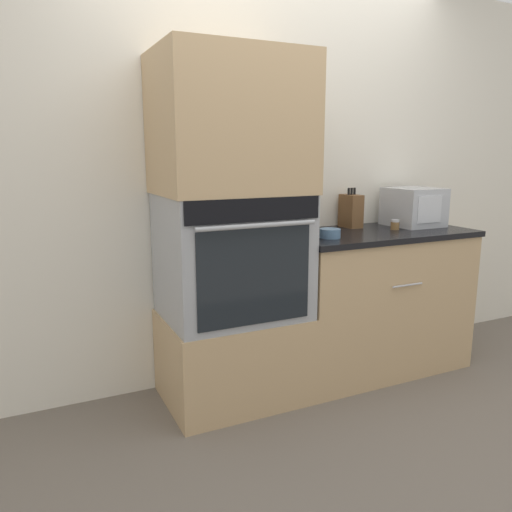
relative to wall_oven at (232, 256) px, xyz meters
name	(u,v)px	position (x,y,z in m)	size (l,w,h in m)	color
ground_plane	(317,405)	(0.39, -0.30, -0.85)	(12.00, 12.00, 0.00)	#6B6056
wall_back	(268,178)	(0.39, 0.33, 0.40)	(8.00, 0.05, 2.50)	silver
oven_cabinet_base	(233,356)	(0.00, 0.00, -0.60)	(0.78, 0.60, 0.50)	tan
wall_oven	(232,256)	(0.00, 0.00, 0.00)	(0.76, 0.64, 0.69)	#9EA0A5
oven_cabinet_upper	(231,124)	(0.00, 0.00, 0.71)	(0.78, 0.60, 0.73)	tan
counter_unit	(373,300)	(1.00, 0.00, -0.39)	(1.23, 0.63, 0.92)	tan
microwave	(413,207)	(1.36, 0.08, 0.20)	(0.32, 0.34, 0.25)	#B2B5BA
knife_block	(351,211)	(0.94, 0.20, 0.18)	(0.09, 0.16, 0.26)	brown
bowl	(330,233)	(0.58, -0.10, 0.10)	(0.12, 0.12, 0.05)	#517599
condiment_jar_near	(395,225)	(1.13, -0.01, 0.11)	(0.06, 0.06, 0.06)	brown
condiment_jar_mid	(303,226)	(0.49, 0.07, 0.13)	(0.04, 0.04, 0.11)	#427047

